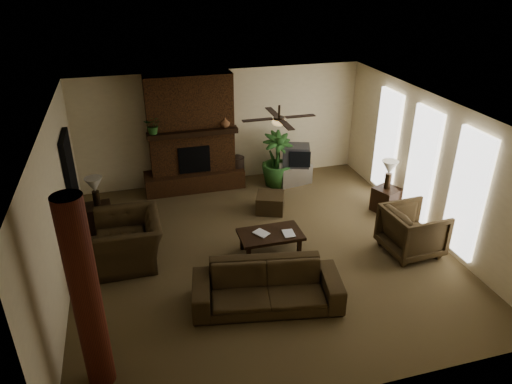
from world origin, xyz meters
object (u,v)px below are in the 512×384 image
object	(u,v)px
log_column	(86,297)
armchair_left	(128,233)
armchair_right	(413,229)
lamp_right	(389,169)
lamp_left	(94,187)
side_table_right	(386,200)
floor_vase	(238,167)
tv_stand	(293,174)
ottoman	(270,203)
side_table_left	(100,217)
sofa	(267,280)
floor_plant	(276,171)
coffee_table	(270,236)

from	to	relation	value
log_column	armchair_left	bearing A→B (deg)	79.89
log_column	armchair_right	size ratio (longest dim) A/B	2.73
lamp_right	lamp_left	bearing A→B (deg)	172.39
side_table_right	lamp_right	size ratio (longest dim) A/B	0.85
floor_vase	tv_stand	bearing A→B (deg)	-15.26
tv_stand	side_table_right	size ratio (longest dim) A/B	1.55
ottoman	floor_vase	world-z (taller)	floor_vase
armchair_left	side_table_left	size ratio (longest dim) A/B	2.46
sofa	floor_plant	size ratio (longest dim) A/B	1.78
armchair_left	lamp_right	size ratio (longest dim) A/B	2.08
armchair_left	coffee_table	world-z (taller)	armchair_left
sofa	floor_vase	distance (m)	4.70
side_table_right	lamp_right	bearing A→B (deg)	90.00
coffee_table	tv_stand	world-z (taller)	tv_stand
sofa	coffee_table	xyz separation A→B (m)	(0.50, 1.44, -0.10)
sofa	ottoman	bearing A→B (deg)	82.14
ottoman	tv_stand	world-z (taller)	tv_stand
floor_plant	lamp_right	bearing A→B (deg)	-44.80
sofa	tv_stand	distance (m)	4.73
log_column	armchair_right	world-z (taller)	log_column
side_table_right	lamp_right	world-z (taller)	lamp_right
tv_stand	lamp_right	bearing A→B (deg)	-62.21
floor_vase	lamp_left	xyz separation A→B (m)	(-3.31, -1.46, 0.57)
armchair_right	tv_stand	bearing A→B (deg)	14.53
armchair_right	tv_stand	distance (m)	3.75
log_column	lamp_right	world-z (taller)	log_column
floor_plant	side_table_right	bearing A→B (deg)	-45.24
armchair_right	ottoman	size ratio (longest dim) A/B	1.71
ottoman	floor_vase	distance (m)	1.68
armchair_right	ottoman	bearing A→B (deg)	39.55
lamp_right	armchair_right	bearing A→B (deg)	-102.98
log_column	lamp_right	xyz separation A→B (m)	(6.10, 3.27, -0.40)
side_table_left	side_table_right	xyz separation A→B (m)	(6.16, -0.90, 0.00)
armchair_left	coffee_table	bearing A→B (deg)	79.63
log_column	lamp_right	bearing A→B (deg)	28.17
coffee_table	ottoman	world-z (taller)	coffee_table
side_table_left	lamp_left	bearing A→B (deg)	-92.47
armchair_left	ottoman	distance (m)	3.32
floor_plant	lamp_left	bearing A→B (deg)	-165.23
ottoman	log_column	bearing A→B (deg)	-132.47
coffee_table	side_table_left	size ratio (longest dim) A/B	2.18
armchair_right	lamp_right	bearing A→B (deg)	-16.13
armchair_right	coffee_table	world-z (taller)	armchair_right
sofa	armchair_right	xyz separation A→B (m)	(3.12, 0.73, 0.04)
sofa	armchair_right	distance (m)	3.21
floor_plant	side_table_left	world-z (taller)	floor_plant
armchair_right	lamp_left	distance (m)	6.31
log_column	floor_vase	distance (m)	6.50
tv_stand	floor_plant	bearing A→B (deg)	166.95
log_column	coffee_table	bearing A→B (deg)	36.87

